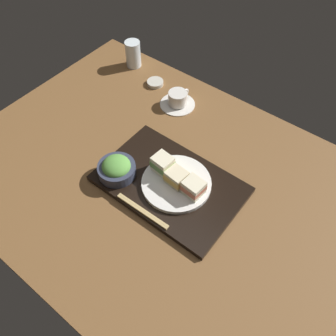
% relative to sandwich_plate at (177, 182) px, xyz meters
% --- Properties ---
extents(ground_plane, '(1.40, 1.00, 0.03)m').
position_rel_sandwich_plate_xyz_m(ground_plane, '(-0.06, -0.00, -0.04)').
color(ground_plane, brown).
extents(serving_tray, '(0.46, 0.30, 0.02)m').
position_rel_sandwich_plate_xyz_m(serving_tray, '(-0.02, -0.01, -0.02)').
color(serving_tray, black).
rests_on(serving_tray, ground_plane).
extents(sandwich_plate, '(0.22, 0.22, 0.01)m').
position_rel_sandwich_plate_xyz_m(sandwich_plate, '(0.00, 0.00, 0.00)').
color(sandwich_plate, silver).
rests_on(sandwich_plate, serving_tray).
extents(sandwich_near, '(0.07, 0.06, 0.06)m').
position_rel_sandwich_plate_xyz_m(sandwich_near, '(-0.07, 0.01, 0.04)').
color(sandwich_near, '#EFE5C1').
rests_on(sandwich_near, sandwich_plate).
extents(sandwich_middle, '(0.07, 0.06, 0.05)m').
position_rel_sandwich_plate_xyz_m(sandwich_middle, '(-0.00, -0.00, 0.03)').
color(sandwich_middle, beige).
rests_on(sandwich_middle, sandwich_plate).
extents(sandwich_far, '(0.07, 0.06, 0.05)m').
position_rel_sandwich_plate_xyz_m(sandwich_far, '(0.07, -0.01, 0.03)').
color(sandwich_far, '#EFE5C1').
rests_on(sandwich_far, sandwich_plate).
extents(salad_bowl, '(0.12, 0.12, 0.06)m').
position_rel_sandwich_plate_xyz_m(salad_bowl, '(-0.18, -0.09, 0.02)').
color(salad_bowl, '#33384C').
rests_on(salad_bowl, serving_tray).
extents(chopsticks_pair, '(0.19, 0.02, 0.01)m').
position_rel_sandwich_plate_xyz_m(chopsticks_pair, '(-0.02, -0.15, -0.00)').
color(chopsticks_pair, tan).
rests_on(chopsticks_pair, serving_tray).
extents(coffee_cup, '(0.14, 0.14, 0.06)m').
position_rel_sandwich_plate_xyz_m(coffee_cup, '(-0.24, 0.32, -0.00)').
color(coffee_cup, silver).
rests_on(coffee_cup, ground_plane).
extents(drinking_glass, '(0.06, 0.06, 0.11)m').
position_rel_sandwich_plate_xyz_m(drinking_glass, '(-0.54, 0.41, 0.03)').
color(drinking_glass, silver).
rests_on(drinking_glass, ground_plane).
extents(small_sauce_dish, '(0.07, 0.07, 0.02)m').
position_rel_sandwich_plate_xyz_m(small_sauce_dish, '(-0.39, 0.36, -0.02)').
color(small_sauce_dish, beige).
rests_on(small_sauce_dish, ground_plane).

